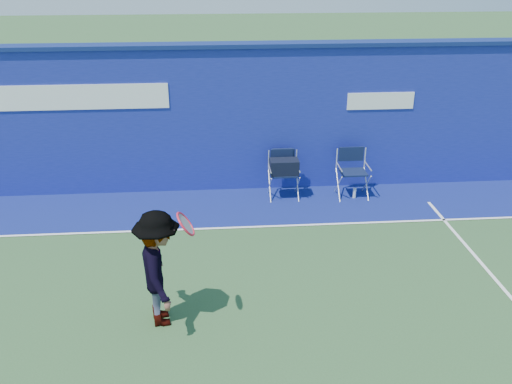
{
  "coord_description": "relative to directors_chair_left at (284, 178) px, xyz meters",
  "views": [
    {
      "loc": [
        0.16,
        -5.77,
        4.78
      ],
      "look_at": [
        0.82,
        2.6,
        1.0
      ],
      "focal_mm": 38.0,
      "sensor_mm": 36.0,
      "label": 1
    }
  ],
  "objects": [
    {
      "name": "out_of_bounds_strip",
      "position": [
        -1.55,
        -0.42,
        -0.42
      ],
      "size": [
        24.0,
        1.8,
        0.01
      ],
      "primitive_type": "cube",
      "color": "navy",
      "rests_on": "ground"
    },
    {
      "name": "court_lines",
      "position": [
        -1.55,
        -3.92,
        -0.41
      ],
      "size": [
        24.0,
        12.0,
        0.01
      ],
      "color": "white",
      "rests_on": "out_of_bounds_strip"
    },
    {
      "name": "water_bottle",
      "position": [
        1.48,
        -0.17,
        -0.31
      ],
      "size": [
        0.07,
        0.07,
        0.23
      ],
      "primitive_type": "cylinder",
      "color": "silver",
      "rests_on": "ground"
    },
    {
      "name": "directors_chair_left",
      "position": [
        0.0,
        0.0,
        0.0
      ],
      "size": [
        0.58,
        0.54,
        0.99
      ],
      "color": "silver",
      "rests_on": "ground"
    },
    {
      "name": "stadium_wall",
      "position": [
        -1.55,
        0.68,
        1.13
      ],
      "size": [
        24.0,
        0.5,
        3.08
      ],
      "color": "navy",
      "rests_on": "ground"
    },
    {
      "name": "ground",
      "position": [
        -1.55,
        -4.52,
        -0.42
      ],
      "size": [
        80.0,
        80.0,
        0.0
      ],
      "primitive_type": "plane",
      "color": "#2D4F2A",
      "rests_on": "ground"
    },
    {
      "name": "directors_chair_right",
      "position": [
        1.44,
        -0.07,
        -0.1
      ],
      "size": [
        0.6,
        0.54,
        1.01
      ],
      "color": "silver",
      "rests_on": "ground"
    },
    {
      "name": "tennis_player",
      "position": [
        -2.2,
        -3.99,
        0.42
      ],
      "size": [
        0.93,
        1.19,
        1.73
      ],
      "color": "#EA4738",
      "rests_on": "ground"
    }
  ]
}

